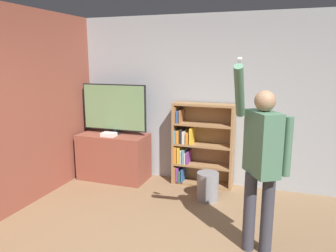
{
  "coord_description": "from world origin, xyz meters",
  "views": [
    {
      "loc": [
        1.08,
        -2.45,
        2.03
      ],
      "look_at": [
        -0.29,
        1.53,
        1.15
      ],
      "focal_mm": 35.0,
      "sensor_mm": 36.0,
      "label": 1
    }
  ],
  "objects_px": {
    "game_console": "(109,134)",
    "bookshelf": "(197,145)",
    "television": "(114,108)",
    "person": "(262,157)",
    "waste_bin": "(208,186)"
  },
  "relations": [
    {
      "from": "game_console",
      "to": "bookshelf",
      "type": "height_order",
      "value": "bookshelf"
    },
    {
      "from": "television",
      "to": "bookshelf",
      "type": "height_order",
      "value": "television"
    },
    {
      "from": "game_console",
      "to": "person",
      "type": "relative_size",
      "value": 0.11
    },
    {
      "from": "television",
      "to": "person",
      "type": "height_order",
      "value": "person"
    },
    {
      "from": "person",
      "to": "waste_bin",
      "type": "relative_size",
      "value": 4.96
    },
    {
      "from": "television",
      "to": "person",
      "type": "bearing_deg",
      "value": -31.35
    },
    {
      "from": "bookshelf",
      "to": "waste_bin",
      "type": "height_order",
      "value": "bookshelf"
    },
    {
      "from": "television",
      "to": "game_console",
      "type": "bearing_deg",
      "value": -90.75
    },
    {
      "from": "person",
      "to": "bookshelf",
      "type": "bearing_deg",
      "value": -178.37
    },
    {
      "from": "television",
      "to": "bookshelf",
      "type": "bearing_deg",
      "value": 6.07
    },
    {
      "from": "game_console",
      "to": "waste_bin",
      "type": "bearing_deg",
      "value": -6.45
    },
    {
      "from": "television",
      "to": "waste_bin",
      "type": "height_order",
      "value": "television"
    },
    {
      "from": "bookshelf",
      "to": "waste_bin",
      "type": "bearing_deg",
      "value": -61.66
    },
    {
      "from": "television",
      "to": "bookshelf",
      "type": "distance_m",
      "value": 1.51
    },
    {
      "from": "waste_bin",
      "to": "bookshelf",
      "type": "bearing_deg",
      "value": 118.34
    }
  ]
}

